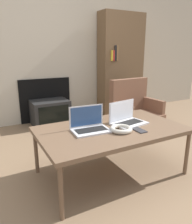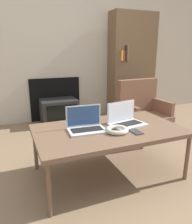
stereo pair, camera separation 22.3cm
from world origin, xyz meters
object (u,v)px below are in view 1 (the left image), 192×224
at_px(laptop_right, 126,119).
at_px(tv, 50,112).
at_px(headphones, 121,129).
at_px(phone, 139,130).
at_px(laptop_left, 89,125).
at_px(armchair, 133,105).

distance_m(laptop_right, tv, 1.71).
height_order(headphones, phone, headphones).
bearing_deg(laptop_right, laptop_left, 170.11).
relative_size(laptop_left, headphones, 1.71).
xyz_separation_m(headphones, tv, (-0.10, 1.81, -0.29)).
relative_size(laptop_left, tv, 0.60).
bearing_deg(headphones, armchair, 47.91).
height_order(laptop_left, tv, laptop_left).
bearing_deg(laptop_left, tv, 89.49).
bearing_deg(phone, headphones, 157.73).
bearing_deg(phone, laptop_right, 84.60).
xyz_separation_m(headphones, armchair, (0.99, 1.10, -0.14)).
height_order(laptop_right, armchair, armchair).
bearing_deg(phone, armchair, 54.02).
bearing_deg(headphones, tv, 93.28).
bearing_deg(laptop_right, armchair, 39.10).
xyz_separation_m(laptop_right, headphones, (-0.17, -0.16, -0.03)).
height_order(laptop_right, headphones, laptop_right).
bearing_deg(armchair, tv, 142.29).
xyz_separation_m(laptop_right, tv, (-0.27, 1.65, -0.31)).
xyz_separation_m(phone, armchair, (0.84, 1.16, -0.13)).
xyz_separation_m(laptop_left, headphones, (0.23, -0.16, -0.03)).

